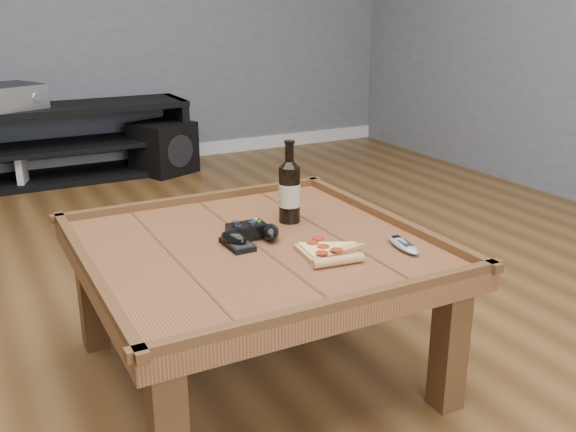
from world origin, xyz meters
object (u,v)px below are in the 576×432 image
coffee_table (255,261)px  game_controller (250,233)px  subwoofer (163,148)px  smartphone (237,244)px  remote_control (403,245)px  av_receiver (2,97)px  media_console (81,142)px  game_console (23,175)px  beer_bottle (289,190)px  pizza_slice (325,252)px

coffee_table → game_controller: bearing=95.6°
subwoofer → smartphone: bearing=-125.0°
remote_control → smartphone: bearing=159.3°
game_controller → subwoofer: size_ratio=0.45×
game_controller → remote_control: game_controller is taller
game_controller → av_receiver: size_ratio=0.38×
media_console → subwoofer: media_console is taller
smartphone → game_console: bearing=96.3°
media_console → beer_bottle: beer_bottle is taller
coffee_table → smartphone: (-0.06, -0.00, 0.07)m
pizza_slice → game_console: size_ratio=1.42×
smartphone → subwoofer: (0.58, 2.63, -0.28)m
media_console → game_controller: bearing=-90.1°
beer_bottle → pizza_slice: 0.33m
beer_bottle → subwoofer: bearing=82.3°
game_controller → smartphone: bearing=-152.8°
media_console → pizza_slice: media_console is taller
smartphone → remote_control: 0.49m
beer_bottle → remote_control: (0.18, -0.37, -0.10)m
smartphone → remote_control: size_ratio=0.77×
game_controller → game_console: 2.68m
smartphone → av_receiver: size_ratio=0.24×
pizza_slice → subwoofer: 2.85m
remote_control → beer_bottle: bearing=124.9°
remote_control → av_receiver: 3.10m
coffee_table → game_console: bearing=98.6°
remote_control → subwoofer: remote_control is taller
game_controller → pizza_slice: bearing=-53.3°
beer_bottle → av_receiver: 2.69m
game_controller → pizza_slice: game_controller is taller
coffee_table → game_controller: (-0.00, 0.02, 0.09)m
beer_bottle → smartphone: 0.30m
av_receiver → smartphone: bearing=-106.5°
smartphone → game_controller: bearing=25.0°
coffee_table → remote_control: coffee_table is taller
beer_bottle → game_console: 2.63m
media_console → coffee_table: bearing=-90.0°
coffee_table → pizza_slice: size_ratio=3.59×
beer_bottle → remote_control: bearing=-63.9°
smartphone → game_console: smartphone is taller
game_console → subwoofer: bearing=18.4°
smartphone → remote_control: bearing=-30.5°
beer_bottle → media_console: bearing=94.1°
game_controller → remote_control: size_ratio=1.25×
remote_control → subwoofer: size_ratio=0.36×
pizza_slice → game_controller: bearing=132.3°
av_receiver → subwoofer: bearing=-31.4°
media_console → smartphone: media_console is taller
coffee_table → subwoofer: coffee_table is taller
game_console → media_console: bearing=33.7°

